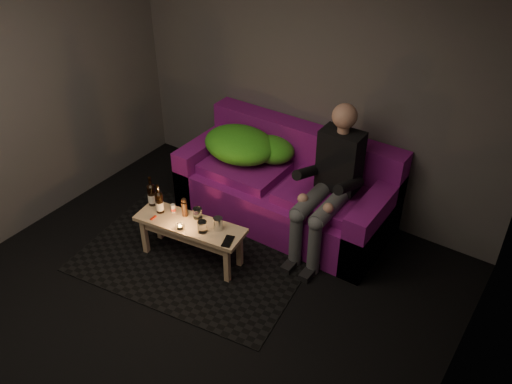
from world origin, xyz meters
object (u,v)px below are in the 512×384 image
sofa (288,190)px  person (330,181)px  beer_bottle_a (152,195)px  coffee_table (190,229)px  beer_bottle_b (159,202)px  steel_cup (218,224)px

sofa → person: 0.68m
beer_bottle_a → person: bearing=31.8°
sofa → coffee_table: 1.11m
coffee_table → beer_bottle_b: 0.37m
sofa → beer_bottle_b: 1.29m
sofa → steel_cup: 0.98m
coffee_table → steel_cup: size_ratio=9.09×
coffee_table → beer_bottle_b: bearing=-176.4°
coffee_table → steel_cup: bearing=16.3°
sofa → beer_bottle_a: (-0.84, -1.02, 0.20)m
sofa → beer_bottle_a: size_ratio=7.04×
sofa → steel_cup: (-0.12, -0.97, 0.15)m
beer_bottle_b → beer_bottle_a: bearing=161.3°
beer_bottle_a → beer_bottle_b: size_ratio=1.02×
sofa → steel_cup: bearing=-97.0°
beer_bottle_a → beer_bottle_b: bearing=-18.7°
person → beer_bottle_b: size_ratio=4.81×
steel_cup → person: bearing=51.0°
beer_bottle_a → steel_cup: bearing=3.9°
person → coffee_table: 1.31m
beer_bottle_a → sofa: bearing=50.4°
sofa → coffee_table: (-0.38, -1.04, 0.02)m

